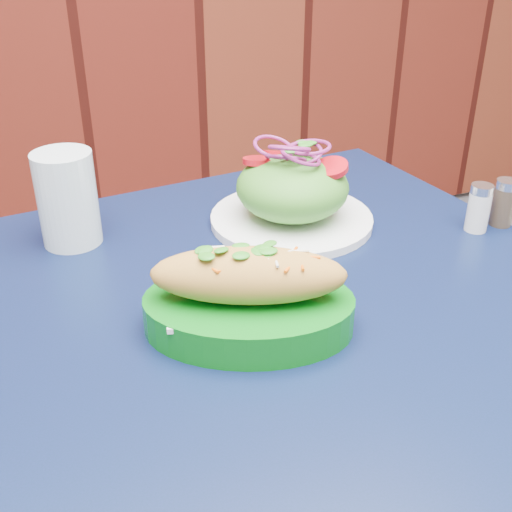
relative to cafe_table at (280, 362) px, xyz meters
name	(u,v)px	position (x,y,z in m)	size (l,w,h in m)	color
cafe_table	(280,362)	(0.00, 0.00, 0.00)	(0.86, 0.86, 0.75)	black
banh_mi_basket	(249,297)	(-0.05, -0.03, 0.13)	(0.27, 0.23, 0.11)	#086B13
salad_plate	(292,192)	(0.11, 0.19, 0.14)	(0.24, 0.24, 0.13)	white
water_glass	(67,199)	(-0.20, 0.26, 0.15)	(0.08, 0.08, 0.13)	silver
salt_shaker	(479,208)	(0.34, 0.06, 0.12)	(0.03, 0.03, 0.07)	white
pepper_shaker	(504,203)	(0.38, 0.06, 0.12)	(0.03, 0.03, 0.07)	#3F3326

